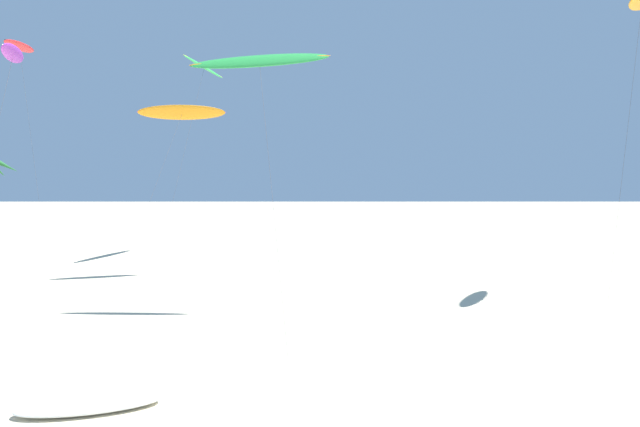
{
  "coord_description": "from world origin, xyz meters",
  "views": [
    {
      "loc": [
        2.35,
        0.56,
        8.25
      ],
      "look_at": [
        2.37,
        25.34,
        6.36
      ],
      "focal_mm": 31.6,
      "sensor_mm": 36.0,
      "label": 1
    }
  ],
  "objects_px": {
    "flying_kite_1": "(182,112)",
    "grounded_kite_0": "(89,405)",
    "flying_kite_0": "(19,46)",
    "flying_kite_3": "(12,54)",
    "flying_kite_4": "(204,67)",
    "flying_kite_7": "(259,61)"
  },
  "relations": [
    {
      "from": "flying_kite_4",
      "to": "grounded_kite_0",
      "type": "height_order",
      "value": "flying_kite_4"
    },
    {
      "from": "flying_kite_7",
      "to": "grounded_kite_0",
      "type": "xyz_separation_m",
      "value": [
        -4.53,
        -13.52,
        -14.22
      ]
    },
    {
      "from": "flying_kite_1",
      "to": "flying_kite_4",
      "type": "xyz_separation_m",
      "value": [
        -0.47,
        10.87,
        5.34
      ]
    },
    {
      "from": "flying_kite_0",
      "to": "grounded_kite_0",
      "type": "relative_size",
      "value": 3.94
    },
    {
      "from": "flying_kite_1",
      "to": "flying_kite_3",
      "type": "distance_m",
      "value": 12.64
    },
    {
      "from": "flying_kite_4",
      "to": "flying_kite_7",
      "type": "xyz_separation_m",
      "value": [
        7.59,
        -21.98,
        -3.61
      ]
    },
    {
      "from": "flying_kite_0",
      "to": "flying_kite_1",
      "type": "bearing_deg",
      "value": -26.47
    },
    {
      "from": "flying_kite_3",
      "to": "flying_kite_1",
      "type": "bearing_deg",
      "value": 53.26
    },
    {
      "from": "flying_kite_1",
      "to": "flying_kite_4",
      "type": "height_order",
      "value": "flying_kite_4"
    },
    {
      "from": "flying_kite_1",
      "to": "grounded_kite_0",
      "type": "bearing_deg",
      "value": -84.01
    },
    {
      "from": "flying_kite_4",
      "to": "grounded_kite_0",
      "type": "distance_m",
      "value": 39.84
    },
    {
      "from": "flying_kite_1",
      "to": "grounded_kite_0",
      "type": "distance_m",
      "value": 27.74
    },
    {
      "from": "flying_kite_3",
      "to": "grounded_kite_0",
      "type": "height_order",
      "value": "flying_kite_3"
    },
    {
      "from": "grounded_kite_0",
      "to": "flying_kite_3",
      "type": "bearing_deg",
      "value": 124.29
    },
    {
      "from": "flying_kite_1",
      "to": "flying_kite_3",
      "type": "relative_size",
      "value": 0.85
    },
    {
      "from": "flying_kite_0",
      "to": "flying_kite_1",
      "type": "height_order",
      "value": "flying_kite_0"
    },
    {
      "from": "flying_kite_4",
      "to": "grounded_kite_0",
      "type": "xyz_separation_m",
      "value": [
        3.06,
        -35.5,
        -17.83
      ]
    },
    {
      "from": "flying_kite_1",
      "to": "grounded_kite_0",
      "type": "relative_size",
      "value": 2.66
    },
    {
      "from": "flying_kite_1",
      "to": "flying_kite_3",
      "type": "xyz_separation_m",
      "value": [
        -7.43,
        -9.95,
        2.37
      ]
    },
    {
      "from": "flying_kite_0",
      "to": "flying_kite_7",
      "type": "xyz_separation_m",
      "value": [
        23.69,
        -19.36,
        -4.99
      ]
    },
    {
      "from": "grounded_kite_0",
      "to": "flying_kite_0",
      "type": "bearing_deg",
      "value": 120.23
    },
    {
      "from": "flying_kite_4",
      "to": "flying_kite_3",
      "type": "bearing_deg",
      "value": -108.48
    }
  ]
}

